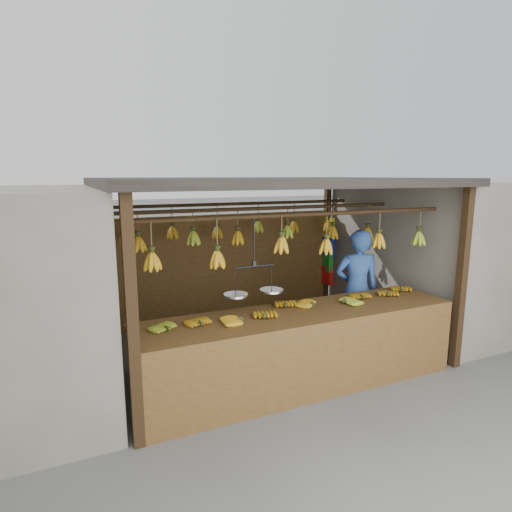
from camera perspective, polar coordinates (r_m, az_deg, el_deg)
name	(u,v)px	position (r m, az deg, el deg)	size (l,w,h in m)	color
ground	(265,349)	(6.21, 1.18, -12.34)	(80.00, 80.00, 0.00)	#5B5B57
stall	(255,209)	(6.03, -0.11, 6.32)	(4.30, 3.30, 2.40)	black
neighbor_right	(454,251)	(8.08, 24.88, 0.57)	(3.00, 3.00, 2.30)	slate
counter	(307,330)	(4.91, 6.76, -9.80)	(3.80, 0.86, 0.96)	brown
hanging_bananas	(266,237)	(5.78, 1.33, 2.54)	(3.62, 2.25, 0.39)	#BF8714
balance_scale	(254,288)	(4.71, -0.27, -4.33)	(0.69, 0.26, 0.85)	black
vendor	(357,290)	(6.19, 13.29, -4.38)	(0.62, 0.41, 1.71)	#3359A5
bag_bundles	(328,253)	(7.99, 9.56, 0.40)	(0.08, 0.26, 1.24)	yellow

